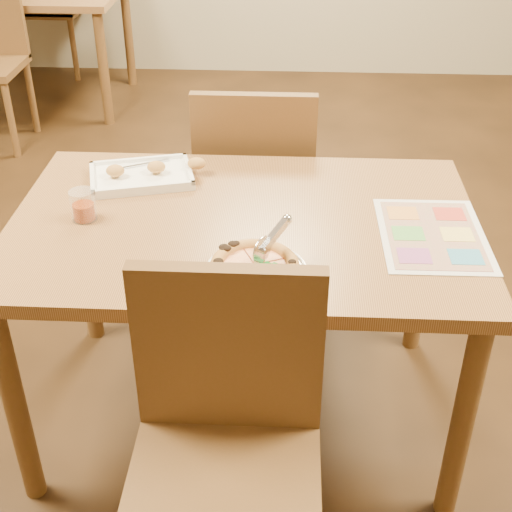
{
  "coord_description": "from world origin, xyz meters",
  "views": [
    {
      "loc": [
        0.12,
        -1.71,
        1.7
      ],
      "look_at": [
        0.05,
        -0.26,
        0.77
      ],
      "focal_mm": 50.0,
      "sensor_mm": 36.0,
      "label": 1
    }
  ],
  "objects_px": {
    "appetizer_tray": "(145,175)",
    "glass_tumbler": "(83,207)",
    "dining_table": "(244,246)",
    "chair_near": "(226,418)",
    "pizza_cutter": "(271,240)",
    "plate": "(256,271)",
    "bg_table": "(18,3)",
    "chair_far": "(255,174)",
    "menu": "(433,235)",
    "pizza": "(255,266)"
  },
  "relations": [
    {
      "from": "appetizer_tray",
      "to": "glass_tumbler",
      "type": "distance_m",
      "value": 0.28
    },
    {
      "from": "dining_table",
      "to": "chair_near",
      "type": "xyz_separation_m",
      "value": [
        0.0,
        -0.6,
        -0.07
      ]
    },
    {
      "from": "chair_near",
      "to": "pizza_cutter",
      "type": "distance_m",
      "value": 0.45
    },
    {
      "from": "plate",
      "to": "pizza_cutter",
      "type": "bearing_deg",
      "value": 41.87
    },
    {
      "from": "appetizer_tray",
      "to": "dining_table",
      "type": "bearing_deg",
      "value": -36.19
    },
    {
      "from": "bg_table",
      "to": "plate",
      "type": "relative_size",
      "value": 5.22
    },
    {
      "from": "dining_table",
      "to": "chair_far",
      "type": "height_order",
      "value": "chair_far"
    },
    {
      "from": "chair_far",
      "to": "pizza_cutter",
      "type": "distance_m",
      "value": 0.87
    },
    {
      "from": "plate",
      "to": "menu",
      "type": "bearing_deg",
      "value": 23.92
    },
    {
      "from": "bg_table",
      "to": "pizza",
      "type": "distance_m",
      "value": 3.48
    },
    {
      "from": "dining_table",
      "to": "chair_far",
      "type": "xyz_separation_m",
      "value": [
        -0.0,
        0.6,
        -0.07
      ]
    },
    {
      "from": "pizza_cutter",
      "to": "menu",
      "type": "height_order",
      "value": "pizza_cutter"
    },
    {
      "from": "chair_far",
      "to": "menu",
      "type": "xyz_separation_m",
      "value": [
        0.51,
        -0.66,
        0.16
      ]
    },
    {
      "from": "dining_table",
      "to": "chair_far",
      "type": "distance_m",
      "value": 0.61
    },
    {
      "from": "pizza",
      "to": "menu",
      "type": "height_order",
      "value": "pizza"
    },
    {
      "from": "pizza_cutter",
      "to": "chair_near",
      "type": "bearing_deg",
      "value": -158.95
    },
    {
      "from": "dining_table",
      "to": "menu",
      "type": "height_order",
      "value": "menu"
    },
    {
      "from": "chair_far",
      "to": "appetizer_tray",
      "type": "height_order",
      "value": "chair_far"
    },
    {
      "from": "plate",
      "to": "pizza",
      "type": "relative_size",
      "value": 1.14
    },
    {
      "from": "chair_near",
      "to": "menu",
      "type": "height_order",
      "value": "chair_near"
    },
    {
      "from": "dining_table",
      "to": "pizza",
      "type": "distance_m",
      "value": 0.29
    },
    {
      "from": "pizza",
      "to": "menu",
      "type": "xyz_separation_m",
      "value": [
        0.47,
        0.21,
        -0.02
      ]
    },
    {
      "from": "pizza_cutter",
      "to": "dining_table",
      "type": "bearing_deg",
      "value": 53.31
    },
    {
      "from": "plate",
      "to": "glass_tumbler",
      "type": "bearing_deg",
      "value": 153.58
    },
    {
      "from": "chair_near",
      "to": "pizza",
      "type": "height_order",
      "value": "chair_near"
    },
    {
      "from": "dining_table",
      "to": "pizza",
      "type": "xyz_separation_m",
      "value": [
        0.04,
        -0.27,
        0.11
      ]
    },
    {
      "from": "chair_far",
      "to": "pizza_cutter",
      "type": "height_order",
      "value": "chair_far"
    },
    {
      "from": "pizza",
      "to": "pizza_cutter",
      "type": "xyz_separation_m",
      "value": [
        0.04,
        0.04,
        0.05
      ]
    },
    {
      "from": "bg_table",
      "to": "appetizer_tray",
      "type": "distance_m",
      "value": 2.87
    },
    {
      "from": "bg_table",
      "to": "appetizer_tray",
      "type": "height_order",
      "value": "appetizer_tray"
    },
    {
      "from": "dining_table",
      "to": "pizza",
      "type": "bearing_deg",
      "value": -80.44
    },
    {
      "from": "dining_table",
      "to": "pizza",
      "type": "height_order",
      "value": "pizza"
    },
    {
      "from": "plate",
      "to": "pizza",
      "type": "height_order",
      "value": "pizza"
    },
    {
      "from": "chair_far",
      "to": "bg_table",
      "type": "relative_size",
      "value": 0.36
    },
    {
      "from": "bg_table",
      "to": "chair_near",
      "type": "bearing_deg",
      "value": -64.81
    },
    {
      "from": "dining_table",
      "to": "chair_near",
      "type": "bearing_deg",
      "value": -90.0
    },
    {
      "from": "bg_table",
      "to": "appetizer_tray",
      "type": "relative_size",
      "value": 3.53
    },
    {
      "from": "bg_table",
      "to": "glass_tumbler",
      "type": "bearing_deg",
      "value": -67.64
    },
    {
      "from": "pizza",
      "to": "glass_tumbler",
      "type": "height_order",
      "value": "glass_tumbler"
    },
    {
      "from": "glass_tumbler",
      "to": "bg_table",
      "type": "bearing_deg",
      "value": 112.36
    },
    {
      "from": "plate",
      "to": "menu",
      "type": "relative_size",
      "value": 0.64
    },
    {
      "from": "dining_table",
      "to": "glass_tumbler",
      "type": "bearing_deg",
      "value": -177.77
    },
    {
      "from": "appetizer_tray",
      "to": "glass_tumbler",
      "type": "relative_size",
      "value": 4.24
    },
    {
      "from": "appetizer_tray",
      "to": "menu",
      "type": "height_order",
      "value": "appetizer_tray"
    },
    {
      "from": "pizza",
      "to": "glass_tumbler",
      "type": "relative_size",
      "value": 2.52
    },
    {
      "from": "chair_near",
      "to": "menu",
      "type": "distance_m",
      "value": 0.76
    },
    {
      "from": "plate",
      "to": "glass_tumbler",
      "type": "xyz_separation_m",
      "value": [
        -0.49,
        0.24,
        0.03
      ]
    },
    {
      "from": "pizza",
      "to": "chair_far",
      "type": "bearing_deg",
      "value": 92.96
    },
    {
      "from": "bg_table",
      "to": "chair_far",
      "type": "bearing_deg",
      "value": -53.95
    },
    {
      "from": "chair_near",
      "to": "plate",
      "type": "xyz_separation_m",
      "value": [
        0.05,
        0.34,
        0.16
      ]
    }
  ]
}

